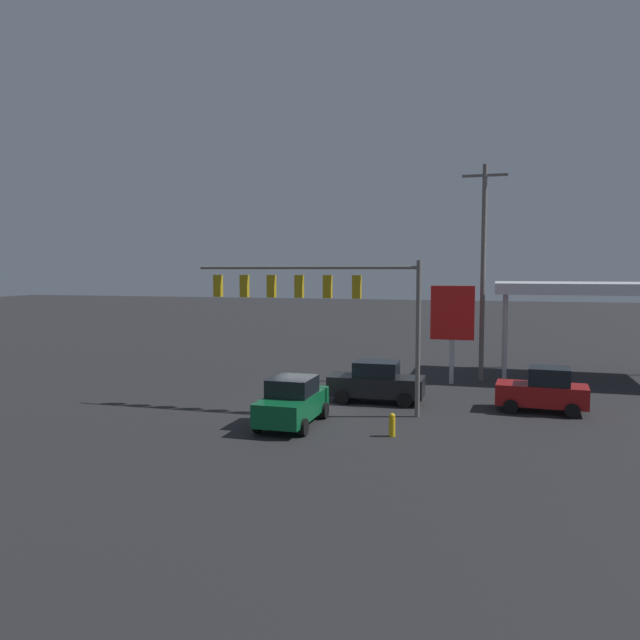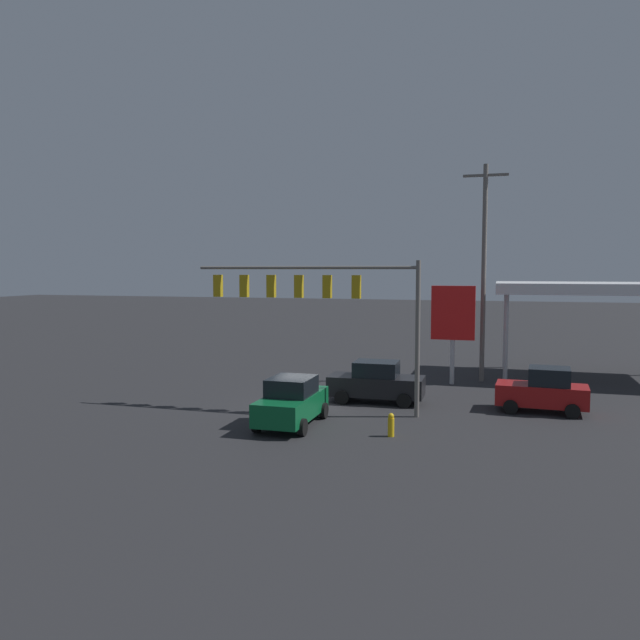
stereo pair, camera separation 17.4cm
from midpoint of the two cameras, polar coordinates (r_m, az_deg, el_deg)
name	(u,v)px [view 2 (the right image)]	position (r m, az deg, el deg)	size (l,w,h in m)	color
ground_plane	(308,407)	(28.45, -0.95, -7.94)	(200.00, 200.00, 0.00)	#262628
traffic_signal_assembly	(315,294)	(27.13, -0.29, 2.39)	(10.02, 0.43, 6.58)	slate
utility_pole	(484,269)	(35.37, 14.88, 4.55)	(2.40, 0.26, 11.88)	slate
gas_station_canopy	(606,289)	(38.56, 24.77, 2.57)	(11.86, 6.66, 5.45)	silver
price_sign	(453,316)	(34.27, 12.21, 0.34)	(2.32, 0.27, 5.33)	#B7B7BC
sedan_waiting	(292,402)	(25.04, -2.40, -7.46)	(2.08, 4.41, 1.93)	#0C592D
hatchback_crossing	(543,391)	(28.94, 19.91, -6.09)	(3.90, 2.16, 1.97)	maroon
sedan_far	(376,382)	(29.37, 5.33, -5.67)	(4.42, 2.11, 1.93)	black
fire_hydrant	(391,425)	(23.64, 6.72, -9.50)	(0.24, 0.24, 0.88)	gold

